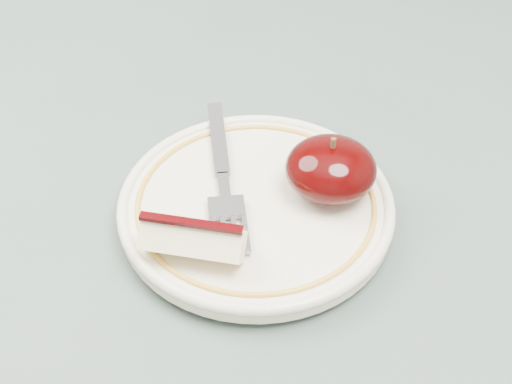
# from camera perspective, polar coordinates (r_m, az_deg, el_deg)

# --- Properties ---
(table) EXTENTS (0.90, 0.90, 0.75)m
(table) POSITION_cam_1_polar(r_m,az_deg,el_deg) (0.64, -2.80, -4.84)
(table) COLOR brown
(table) RESTS_ON ground
(plate) EXTENTS (0.21, 0.21, 0.02)m
(plate) POSITION_cam_1_polar(r_m,az_deg,el_deg) (0.54, -0.00, -1.08)
(plate) COLOR beige
(plate) RESTS_ON table
(apple_half) EXTENTS (0.07, 0.07, 0.05)m
(apple_half) POSITION_cam_1_polar(r_m,az_deg,el_deg) (0.53, 6.00, 1.85)
(apple_half) COLOR black
(apple_half) RESTS_ON plate
(apple_wedge) EXTENTS (0.07, 0.04, 0.03)m
(apple_wedge) POSITION_cam_1_polar(r_m,az_deg,el_deg) (0.49, -5.10, -3.80)
(apple_wedge) COLOR #F4E6B4
(apple_wedge) RESTS_ON plate
(fork) EXTENTS (0.05, 0.17, 0.00)m
(fork) POSITION_cam_1_polar(r_m,az_deg,el_deg) (0.55, -2.68, 1.32)
(fork) COLOR gray
(fork) RESTS_ON plate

